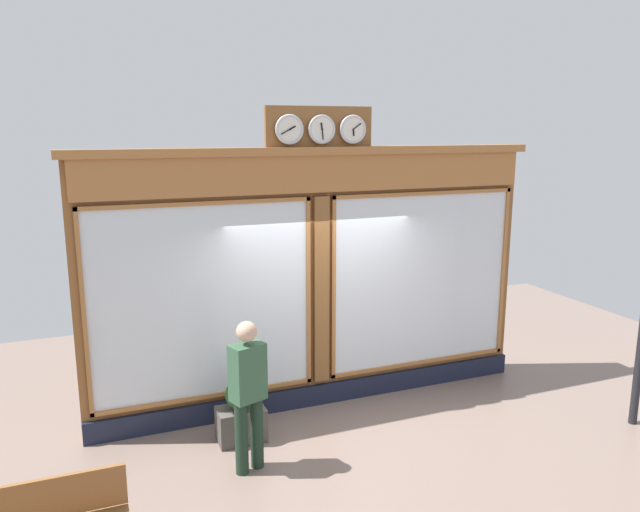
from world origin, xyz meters
TOP-DOWN VIEW (x-y plane):
  - shop_facade at (0.00, -0.13)m, footprint 6.12×0.42m
  - pedestrian at (1.31, 1.24)m, footprint 0.41×0.33m
  - planter_box at (1.24, 0.58)m, footprint 0.56×0.36m
  - planter_shrub at (1.24, 0.58)m, footprint 0.36×0.36m

SIDE VIEW (x-z plane):
  - planter_box at x=1.24m, z-range 0.00..0.41m
  - planter_shrub at x=1.24m, z-range 0.41..0.77m
  - pedestrian at x=1.31m, z-range 0.09..1.78m
  - shop_facade at x=0.00m, z-range -0.24..3.68m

